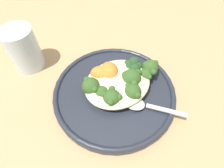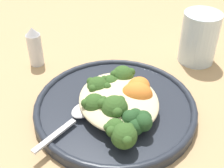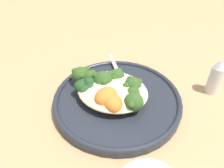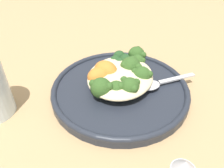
% 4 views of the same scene
% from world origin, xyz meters
% --- Properties ---
extents(ground_plane, '(4.00, 4.00, 0.00)m').
position_xyz_m(ground_plane, '(0.00, 0.00, 0.00)').
color(ground_plane, tan).
extents(plate, '(0.28, 0.28, 0.02)m').
position_xyz_m(plate, '(0.01, -0.01, 0.01)').
color(plate, '#232833').
rests_on(plate, ground_plane).
extents(quinoa_mound, '(0.15, 0.13, 0.03)m').
position_xyz_m(quinoa_mound, '(-0.00, -0.01, 0.04)').
color(quinoa_mound, beige).
rests_on(quinoa_mound, plate).
extents(broccoli_stalk_0, '(0.12, 0.05, 0.04)m').
position_xyz_m(broccoli_stalk_0, '(0.05, -0.04, 0.04)').
color(broccoli_stalk_0, '#9EBC66').
rests_on(broccoli_stalk_0, plate).
extents(broccoli_stalk_1, '(0.11, 0.08, 0.03)m').
position_xyz_m(broccoli_stalk_1, '(0.03, -0.02, 0.04)').
color(broccoli_stalk_1, '#9EBC66').
rests_on(broccoli_stalk_1, plate).
extents(broccoli_stalk_2, '(0.08, 0.09, 0.04)m').
position_xyz_m(broccoli_stalk_2, '(0.03, 0.01, 0.04)').
color(broccoli_stalk_2, '#9EBC66').
rests_on(broccoli_stalk_2, plate).
extents(broccoli_stalk_3, '(0.04, 0.10, 0.04)m').
position_xyz_m(broccoli_stalk_3, '(-0.01, 0.02, 0.04)').
color(broccoli_stalk_3, '#9EBC66').
rests_on(broccoli_stalk_3, plate).
extents(broccoli_stalk_4, '(0.06, 0.10, 0.04)m').
position_xyz_m(broccoli_stalk_4, '(-0.03, -0.00, 0.04)').
color(broccoli_stalk_4, '#9EBC66').
rests_on(broccoli_stalk_4, plate).
extents(broccoli_stalk_5, '(0.08, 0.09, 0.03)m').
position_xyz_m(broccoli_stalk_5, '(-0.05, -0.00, 0.04)').
color(broccoli_stalk_5, '#9EBC66').
rests_on(broccoli_stalk_5, plate).
extents(broccoli_stalk_6, '(0.12, 0.09, 0.04)m').
position_xyz_m(broccoli_stalk_6, '(-0.07, -0.01, 0.04)').
color(broccoli_stalk_6, '#9EBC66').
rests_on(broccoli_stalk_6, plate).
extents(sweet_potato_chunk_0, '(0.06, 0.06, 0.04)m').
position_xyz_m(sweet_potato_chunk_0, '(0.02, -0.05, 0.04)').
color(sweet_potato_chunk_0, orange).
rests_on(sweet_potato_chunk_0, plate).
extents(sweet_potato_chunk_1, '(0.06, 0.06, 0.04)m').
position_xyz_m(sweet_potato_chunk_1, '(0.00, -0.05, 0.04)').
color(sweet_potato_chunk_1, orange).
rests_on(sweet_potato_chunk_1, plate).
extents(kale_tuft, '(0.05, 0.05, 0.03)m').
position_xyz_m(kale_tuft, '(-0.06, -0.03, 0.04)').
color(kale_tuft, '#234723').
rests_on(kale_tuft, plate).
extents(spoon, '(0.10, 0.11, 0.01)m').
position_xyz_m(spoon, '(-0.01, 0.06, 0.03)').
color(spoon, silver).
rests_on(spoon, plate).
extents(water_glass, '(0.08, 0.08, 0.11)m').
position_xyz_m(water_glass, '(0.14, -0.22, 0.05)').
color(water_glass, silver).
rests_on(water_glass, ground_plane).
extents(salt_shaker, '(0.03, 0.03, 0.09)m').
position_xyz_m(salt_shaker, '(0.20, 0.11, 0.04)').
color(salt_shaker, silver).
rests_on(salt_shaker, ground_plane).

